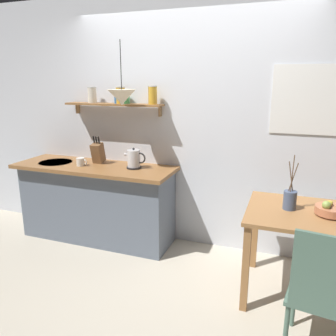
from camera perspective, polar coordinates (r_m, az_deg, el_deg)
ground_plane at (r=3.51m, az=0.14°, el=-16.34°), size 14.00×14.00×0.00m
back_wall at (r=3.60m, az=6.82°, el=7.29°), size 6.80×0.11×2.70m
kitchen_counter at (r=3.98m, az=-11.99°, el=-5.60°), size 1.83×0.63×0.89m
wall_shelf at (r=3.78m, az=-8.44°, el=11.44°), size 1.15×0.20×0.32m
dining_table at (r=3.01m, az=23.08°, el=-9.07°), size 1.02×0.80×0.77m
dining_chair_near at (r=2.46m, az=24.53°, el=-18.50°), size 0.46×0.47×0.95m
fruit_bowl at (r=2.96m, az=25.89°, el=-6.36°), size 0.25×0.25×0.13m
twig_vase at (r=2.95m, az=19.98°, el=-5.05°), size 0.11×0.11×0.46m
electric_kettle at (r=3.62m, az=-5.78°, el=1.48°), size 0.24×0.16×0.22m
knife_block at (r=3.90m, az=-11.81°, el=2.58°), size 0.11×0.16×0.31m
coffee_mug_by_sink at (r=3.84m, az=-14.60°, el=1.01°), size 0.13×0.09×0.09m
pendant_lamp at (r=3.48m, az=-7.84°, el=11.86°), size 0.28×0.28×0.62m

